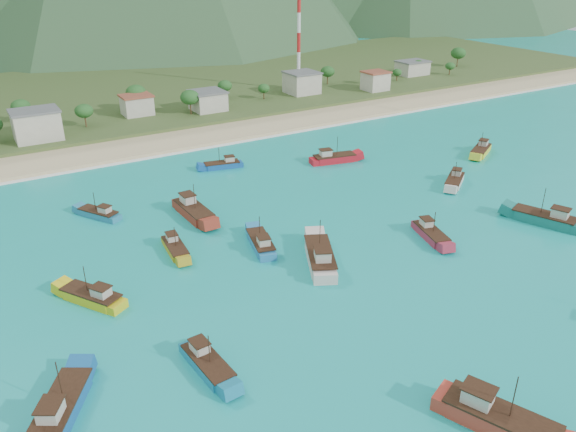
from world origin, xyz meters
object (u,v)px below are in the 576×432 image
boat_7 (99,214)px  boat_17 (223,165)px  radio_tower (299,33)px  boat_25 (481,151)px  boat_20 (498,420)px  boat_8 (207,365)px  boat_4 (320,258)px  boat_13 (455,181)px  boat_22 (61,409)px  boat_18 (431,234)px  boat_19 (333,159)px  boat_21 (261,244)px  boat_3 (175,249)px  boat_6 (193,212)px  boat_1 (93,298)px  boat_0 (545,219)px

boat_7 → boat_17: (31.24, 12.39, 0.01)m
radio_tower → boat_25: radio_tower is taller
boat_20 → boat_8: bearing=-69.7°
boat_4 → boat_8: boat_4 is taller
boat_8 → boat_13: size_ratio=1.04×
boat_13 → boat_20: 69.57m
boat_17 → boat_22: size_ratio=0.81×
radio_tower → boat_18: bearing=-110.1°
boat_13 → boat_19: bearing=-5.5°
boat_13 → boat_21: boat_21 is taller
boat_3 → boat_7: (-7.41, 20.10, 0.01)m
boat_3 → boat_4: bearing=145.0°
boat_6 → boat_13: size_ratio=1.29×
boat_1 → boat_21: boat_1 is taller
boat_6 → boat_18: size_ratio=1.23×
boat_8 → boat_0: bearing=179.3°
boat_0 → boat_7: (-69.26, 45.00, -0.35)m
boat_13 → boat_19: boat_19 is taller
boat_7 → boat_8: boat_8 is taller
boat_7 → boat_18: 60.91m
boat_18 → boat_22: 64.31m
radio_tower → boat_20: 155.30m
boat_3 → boat_13: boat_13 is taller
boat_0 → boat_19: (-13.82, 47.40, -0.11)m
boat_1 → boat_18: size_ratio=1.03×
boat_1 → boat_22: boat_22 is taller
boat_0 → boat_13: size_ratio=1.32×
boat_3 → boat_21: 14.28m
boat_1 → boat_4: 34.69m
boat_20 → boat_22: (-38.65, 25.31, -0.16)m
boat_6 → boat_19: (40.08, 11.12, -0.12)m
boat_18 → boat_25: 50.49m
boat_3 → boat_25: 83.18m
boat_1 → boat_22: size_ratio=0.89×
boat_20 → boat_25: 91.97m
boat_7 → boat_3: bearing=-100.7°
boat_0 → boat_13: (0.30, 22.48, -0.27)m
boat_7 → boat_8: 49.74m
boat_0 → boat_1: (-77.25, 16.75, -0.20)m
boat_25 → boat_0: bearing=119.0°
boat_13 → boat_0: bearing=144.2°
boat_18 → boat_22: boat_22 is taller
boat_21 → boat_22: 42.69m
boat_3 → boat_7: 21.43m
boat_13 → boat_25: size_ratio=0.91×
boat_20 → boat_22: size_ratio=1.16×
boat_4 → boat_8: bearing=-124.9°
boat_4 → boat_21: 11.06m
boat_0 → boat_1: 79.04m
radio_tower → boat_3: size_ratio=4.21×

